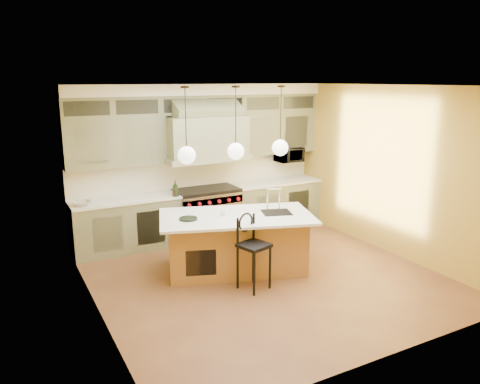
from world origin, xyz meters
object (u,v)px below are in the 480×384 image
kitchen_island (236,241)px  counter_stool (252,247)px  microwave (289,155)px  range (207,213)px

kitchen_island → counter_stool: 0.74m
microwave → kitchen_island: bearing=-140.6°
range → counter_stool: (-0.36, -2.42, 0.15)m
counter_stool → microwave: bearing=31.0°
kitchen_island → counter_stool: size_ratio=2.36×
counter_stool → kitchen_island: bearing=64.4°
kitchen_island → microwave: (2.20, 1.80, 0.98)m
range → microwave: size_ratio=2.21×
kitchen_island → microwave: bearing=57.8°
range → counter_stool: 2.45m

